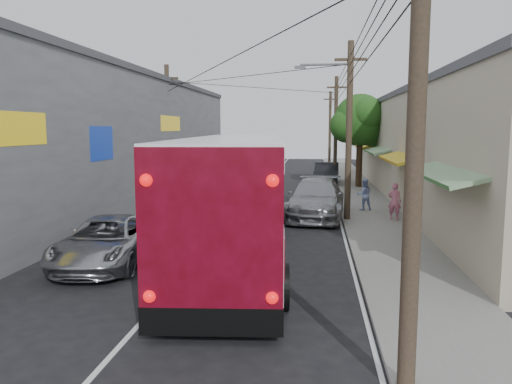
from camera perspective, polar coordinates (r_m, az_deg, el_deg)
ground at (r=11.18m, az=-13.70°, el=-15.04°), size 120.00×120.00×0.00m
sidewalk at (r=30.08m, az=12.00°, el=-0.81°), size 3.00×80.00×0.12m
building_right at (r=32.51m, az=19.76°, el=4.99°), size 7.09×40.00×6.25m
building_left at (r=30.25m, az=-17.15°, el=5.91°), size 7.20×36.00×7.25m
utility_poles at (r=30.00m, az=5.68°, el=7.09°), size 11.80×45.28×8.00m
street_tree at (r=35.82m, az=11.93°, el=7.87°), size 4.40×4.00×6.60m
coach_bus at (r=16.24m, az=-2.26°, el=-0.43°), size 4.05×13.80×3.92m
jeepney at (r=16.26m, az=-16.62°, el=-5.39°), size 2.82×5.40×1.45m
parked_suv at (r=23.80m, az=6.89°, el=-0.77°), size 2.97×6.35×1.79m
parked_car_mid at (r=30.43m, az=6.87°, el=0.66°), size 2.06×4.39×1.45m
parked_car_far at (r=38.11m, az=8.07°, el=2.12°), size 2.03×5.11×1.65m
pedestrian_near at (r=23.26m, az=15.54°, el=-1.03°), size 0.71×0.59×1.66m
pedestrian_far at (r=25.66m, az=12.27°, el=-0.28°), size 0.85×0.71×1.57m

